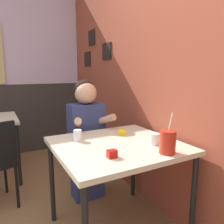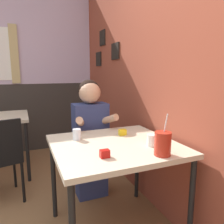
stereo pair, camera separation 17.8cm
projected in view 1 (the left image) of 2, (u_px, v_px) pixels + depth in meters
The scene contains 9 objects.
brick_wall_right at pixel (116, 67), 2.62m from camera, with size 0.08×4.61×2.70m.
back_wall at pixel (5, 67), 3.24m from camera, with size 5.22×0.09×2.70m.
main_table at pixel (117, 152), 1.67m from camera, with size 0.91×0.86×0.76m.
person_seated at pixel (87, 136), 2.19m from camera, with size 0.42×0.41×1.21m.
cocktail_pitcher at pixel (168, 142), 1.44m from camera, with size 0.11×0.11×0.27m.
glass_near_pitcher at pixel (78, 135), 1.70m from camera, with size 0.07×0.07×0.09m.
glass_center at pixel (154, 139), 1.62m from camera, with size 0.08×0.08×0.09m.
condiment_ketchup at pixel (112, 154), 1.37m from camera, with size 0.06×0.04×0.05m.
condiment_mustard at pixel (122, 132), 1.87m from camera, with size 0.06×0.04×0.05m.
Camera 1 is at (-0.17, -1.03, 1.29)m, focal length 35.00 mm.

